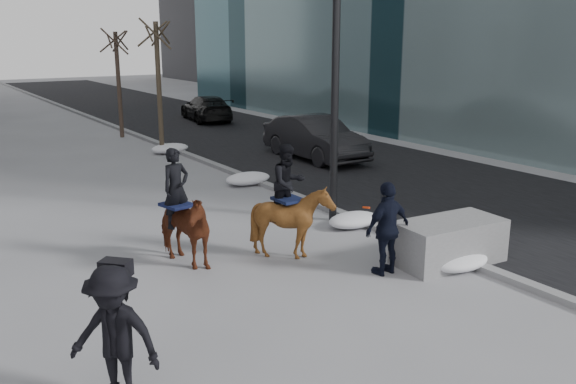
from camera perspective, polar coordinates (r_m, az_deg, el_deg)
ground at (r=10.78m, az=3.53°, el=-9.09°), size 120.00×120.00×0.00m
road at (r=22.51m, az=2.69°, el=3.40°), size 8.00×90.00×0.01m
curb at (r=20.46m, az=-6.45°, el=2.37°), size 0.25×90.00×0.12m
planter at (r=12.24m, az=14.81°, el=-4.51°), size 2.20×1.22×0.85m
car_near at (r=21.84m, az=2.52°, el=5.10°), size 1.72×4.70×1.54m
car_far at (r=32.16m, az=-7.66°, el=7.78°), size 2.56×4.76×1.31m
tree_near at (r=23.05m, az=-12.01°, el=10.04°), size 1.20×1.20×5.33m
tree_far at (r=27.42m, az=-15.59°, el=10.10°), size 1.20×1.20×4.97m
mounted_left at (r=11.80m, az=-10.06°, el=-2.83°), size 1.15×1.88×2.26m
mounted_right at (r=11.98m, az=0.31°, el=-1.99°), size 1.24×1.39×2.27m
feeder at (r=11.31m, az=9.28°, el=-3.37°), size 1.05×0.88×1.75m
camera_crew at (r=7.60m, az=-15.94°, el=-12.83°), size 1.25×1.27×1.75m
lamppost at (r=14.26m, az=3.91°, el=17.19°), size 0.25×2.87×9.09m
snow_piles at (r=17.20m, az=-1.90°, el=0.54°), size 1.43×14.94×0.36m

